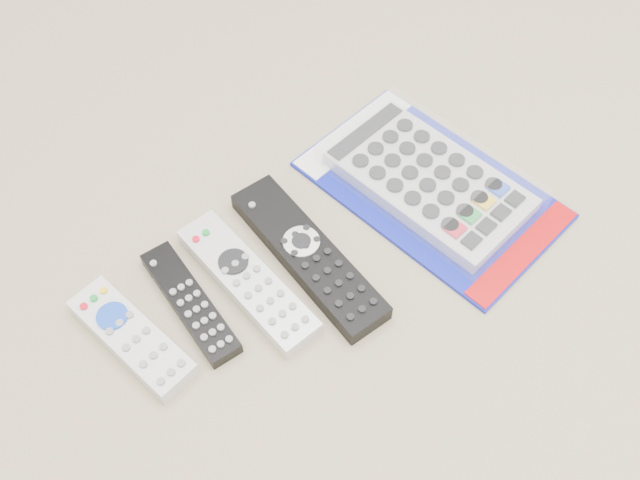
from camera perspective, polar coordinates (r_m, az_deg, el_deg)
remote_small_grey at (r=0.84m, az=-14.81°, el=-7.55°), size 0.07×0.18×0.03m
remote_slim_black at (r=0.85m, az=-10.33°, el=-4.98°), size 0.05×0.18×0.02m
remote_silver_dvd at (r=0.86m, az=-5.79°, el=-3.29°), size 0.06×0.22×0.02m
remote_large_black at (r=0.87m, az=-0.93°, el=-1.21°), size 0.07×0.25×0.03m
jumbo_remote_packaged at (r=0.94m, az=8.76°, el=4.80°), size 0.23×0.35×0.04m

